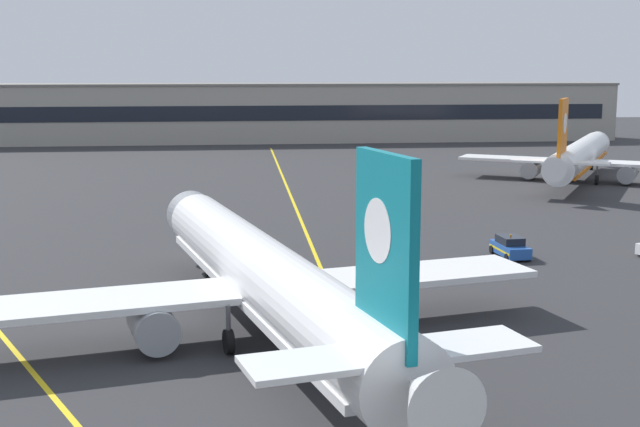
% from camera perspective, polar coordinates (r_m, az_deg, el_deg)
% --- Properties ---
extents(ground_plane, '(400.00, 400.00, 0.00)m').
position_cam_1_polar(ground_plane, '(38.08, 5.00, -13.08)').
color(ground_plane, '#2D2D30').
extents(taxiway_centreline, '(3.70, 179.97, 0.01)m').
position_cam_1_polar(taxiway_centreline, '(66.42, -0.16, -3.07)').
color(taxiway_centreline, yellow).
rests_on(taxiway_centreline, ground).
extents(taxiway_lead_in_stripe, '(25.85, 54.40, 0.01)m').
position_cam_1_polar(taxiway_lead_in_stripe, '(39.83, -16.28, -12.40)').
color(taxiway_lead_in_stripe, yellow).
rests_on(taxiway_lead_in_stripe, ground).
extents(airliner_foreground, '(32.25, 41.05, 11.65)m').
position_cam_1_polar(airliner_foreground, '(47.14, -3.52, -4.24)').
color(airliner_foreground, white).
rests_on(airliner_foreground, ground).
extents(airliner_background, '(28.50, 35.44, 11.06)m').
position_cam_1_polar(airliner_background, '(114.70, 16.60, 3.57)').
color(airliner_background, white).
rests_on(airliner_background, ground).
extents(service_car_fourth, '(2.23, 4.31, 1.79)m').
position_cam_1_polar(service_car_fourth, '(68.93, 12.35, -2.18)').
color(service_car_fourth, '#2351A8').
rests_on(service_car_fourth, ground).
extents(terminal_building, '(148.03, 12.40, 11.14)m').
position_cam_1_polar(terminal_building, '(168.07, -5.67, 6.58)').
color(terminal_building, '#9E998E').
rests_on(terminal_building, ground).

